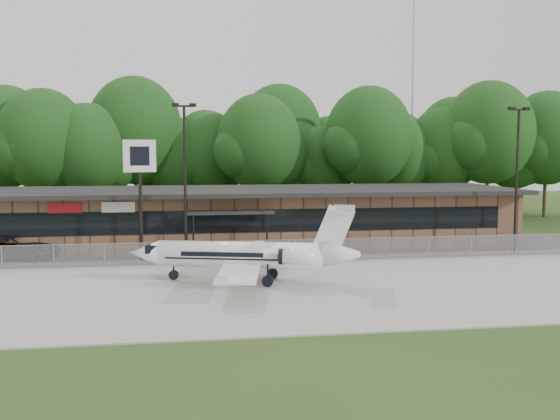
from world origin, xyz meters
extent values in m
plane|color=#2A4418|center=(0.00, 0.00, 0.00)|extent=(160.00, 160.00, 0.00)
cube|color=#9E9B93|center=(0.00, 8.00, 0.04)|extent=(64.00, 18.00, 0.08)
cube|color=#383835|center=(0.00, 19.50, 0.03)|extent=(50.00, 9.00, 0.06)
cube|color=brown|center=(0.00, 24.00, 2.00)|extent=(40.00, 10.00, 4.00)
cube|color=black|center=(0.00, 18.98, 2.30)|extent=(36.00, 0.08, 1.60)
cube|color=black|center=(0.00, 23.50, 4.15)|extent=(41.00, 11.50, 0.30)
cube|color=black|center=(-2.00, 18.40, 3.00)|extent=(6.00, 1.60, 0.20)
cube|color=#A41419|center=(-13.00, 18.95, 3.40)|extent=(2.20, 0.06, 0.70)
cube|color=silver|center=(-9.50, 18.95, 3.40)|extent=(2.20, 0.06, 0.70)
cube|color=gray|center=(0.00, 15.00, 0.75)|extent=(46.00, 0.03, 1.50)
cube|color=gray|center=(0.00, 15.00, 1.50)|extent=(46.00, 0.04, 0.04)
cylinder|color=gray|center=(22.00, 48.00, 12.50)|extent=(0.20, 0.20, 25.00)
cylinder|color=black|center=(-5.00, 16.50, 5.00)|extent=(0.18, 0.18, 10.00)
cube|color=black|center=(-5.00, 16.50, 10.05)|extent=(1.20, 0.12, 0.12)
cube|color=black|center=(-5.55, 16.50, 10.12)|extent=(0.45, 0.30, 0.22)
cube|color=black|center=(-4.45, 16.50, 10.12)|extent=(0.45, 0.30, 0.22)
cylinder|color=black|center=(18.00, 16.50, 5.00)|extent=(0.18, 0.18, 10.00)
cube|color=black|center=(18.00, 16.50, 10.05)|extent=(1.20, 0.12, 0.12)
cube|color=black|center=(17.45, 16.50, 10.12)|extent=(0.45, 0.30, 0.22)
cube|color=black|center=(18.55, 16.50, 10.12)|extent=(0.45, 0.30, 0.22)
cylinder|color=white|center=(-2.07, 9.09, 1.52)|extent=(8.99, 3.74, 1.43)
cone|color=white|center=(-7.24, 10.51, 1.52)|extent=(2.10, 1.85, 1.43)
cone|color=white|center=(3.19, 7.65, 1.65)|extent=(2.27, 1.90, 1.43)
cube|color=white|center=(-2.42, 6.13, 1.12)|extent=(3.31, 5.69, 0.11)
cube|color=white|center=(-0.86, 11.82, 1.12)|extent=(3.31, 5.69, 0.11)
cylinder|color=white|center=(0.74, 7.16, 1.65)|extent=(2.11, 1.29, 0.80)
cylinder|color=white|center=(1.33, 9.32, 1.65)|extent=(2.11, 1.29, 0.80)
cube|color=white|center=(2.76, 7.77, 2.95)|extent=(2.15, 0.70, 2.69)
cube|color=white|center=(3.27, 7.63, 4.06)|extent=(2.21, 4.27, 0.09)
cube|color=black|center=(-6.63, 10.34, 1.77)|extent=(1.14, 1.27, 0.45)
cube|color=black|center=(-0.52, 8.67, 0.31)|extent=(1.26, 2.26, 0.63)
cylinder|color=black|center=(-5.69, 10.08, 0.31)|extent=(0.66, 0.66, 0.20)
imported|color=#28282A|center=(-16.17, 18.93, 0.81)|extent=(6.37, 4.20, 1.63)
cylinder|color=black|center=(-7.87, 16.80, 3.76)|extent=(0.26, 0.26, 7.53)
cube|color=silver|center=(-7.87, 16.80, 6.87)|extent=(2.08, 0.61, 2.07)
cube|color=black|center=(-7.85, 16.68, 6.87)|extent=(1.21, 0.26, 1.22)
camera|label=1|loc=(-4.95, -24.19, 7.19)|focal=40.00mm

